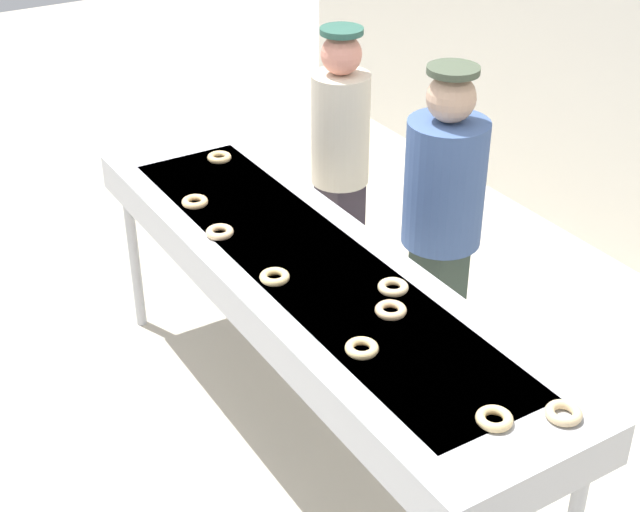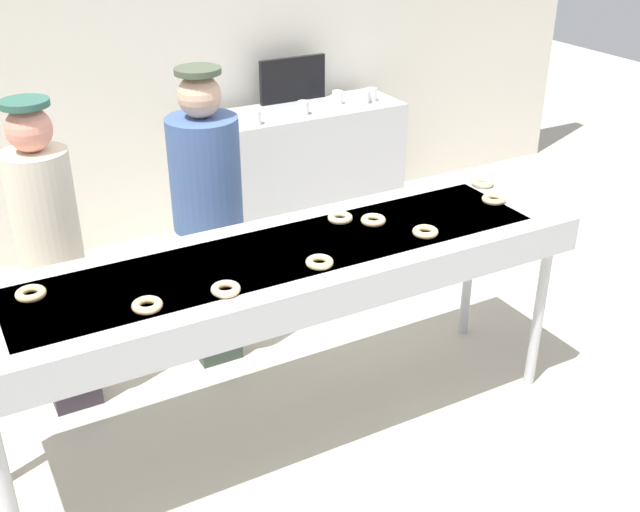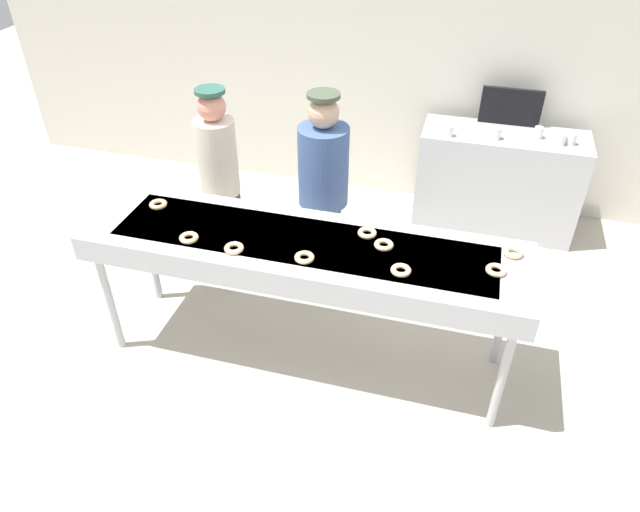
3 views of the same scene
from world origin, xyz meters
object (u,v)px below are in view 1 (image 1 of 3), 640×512
Objects in this scene: plain_donut_0 at (393,287)px; worker_assistant at (442,214)px; plain_donut_3 at (564,413)px; plain_donut_7 at (219,157)px; fryer_conveyor at (307,277)px; plain_donut_1 at (494,419)px; plain_donut_6 at (275,277)px; worker_baker at (340,165)px; plain_donut_2 at (195,202)px; plain_donut_4 at (391,310)px; plain_donut_8 at (220,232)px; plain_donut_5 at (362,348)px.

worker_assistant is (-0.46, 0.61, -0.05)m from plain_donut_0.
plain_donut_3 is 2.37m from plain_donut_7.
fryer_conveyor is 23.54× the size of plain_donut_1.
worker_baker is (-0.97, 0.93, -0.12)m from plain_donut_6.
plain_donut_0 is at bearing 172.10° from worker_baker.
worker_assistant reaches higher than plain_donut_2.
worker_baker is at bearing 140.41° from fryer_conveyor.
plain_donut_8 is (-0.89, -0.28, 0.00)m from plain_donut_4.
plain_donut_3 is (0.90, 0.03, 0.00)m from plain_donut_0.
plain_donut_2 is at bearing -161.78° from plain_donut_0.
fryer_conveyor is 1.20m from plain_donut_1.
plain_donut_4 and plain_donut_7 have the same top height.
plain_donut_5 is 1.00× the size of plain_donut_6.
plain_donut_2 is 1.00× the size of plain_donut_3.
worker_assistant is at bearing 32.87° from plain_donut_7.
worker_baker is 0.82m from worker_assistant.
plain_donut_2 is 1.35m from plain_donut_5.
worker_assistant is (0.30, 0.99, -0.05)m from plain_donut_8.
plain_donut_7 is at bearing 177.81° from plain_donut_4.
plain_donut_6 is at bearing -170.80° from plain_donut_1.
plain_donut_0 is 1.00× the size of plain_donut_4.
plain_donut_6 is (-0.44, -0.26, 0.00)m from plain_donut_4.
plain_donut_5 is at bearing -9.48° from plain_donut_7.
worker_baker is at bearing 166.05° from plain_donut_3.
plain_donut_7 is at bearing 164.46° from plain_donut_6.
plain_donut_1 is at bearing -114.77° from plain_donut_3.
plain_donut_0 is at bearing 23.59° from fryer_conveyor.
plain_donut_2 is (-1.08, -0.35, 0.00)m from plain_donut_0.
plain_donut_8 is (0.70, -0.34, 0.00)m from plain_donut_7.
worker_assistant reaches higher than plain_donut_6.
plain_donut_1 and plain_donut_5 have the same top height.
plain_donut_1 is 0.56m from plain_donut_5.
plain_donut_8 is at bearing -5.27° from plain_donut_2.
fryer_conveyor is at bearing -6.71° from plain_donut_7.
plain_donut_0 is 1.00× the size of plain_donut_2.
worker_baker is (0.18, 0.61, -0.12)m from plain_donut_7.
plain_donut_4 is (0.13, -0.10, 0.00)m from plain_donut_0.
fryer_conveyor is at bearing 156.65° from worker_baker.
plain_donut_5 is at bearing 3.00° from plain_donut_6.
plain_donut_2 is at bearing 118.47° from worker_baker.
plain_donut_7 is at bearing 176.52° from plain_donut_1.
worker_baker is at bearing 154.38° from plain_donut_4.
fryer_conveyor is 23.54× the size of plain_donut_0.
worker_assistant is at bearing 95.45° from fryer_conveyor.
worker_assistant reaches higher than plain_donut_3.
worker_baker reaches higher than fryer_conveyor.
plain_donut_5 is 0.58m from plain_donut_6.
plain_donut_3 is 0.79m from plain_donut_4.
plain_donut_5 is 1.19m from worker_assistant.
plain_donut_3 is (1.98, 0.38, 0.00)m from plain_donut_2.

